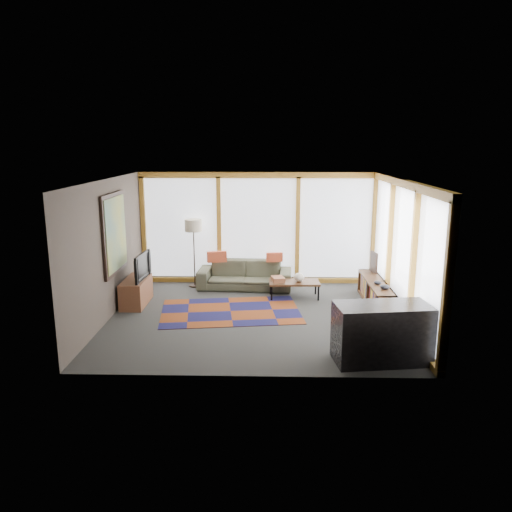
{
  "coord_description": "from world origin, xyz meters",
  "views": [
    {
      "loc": [
        0.24,
        -9.04,
        3.24
      ],
      "look_at": [
        0.0,
        0.4,
        1.1
      ],
      "focal_mm": 35.0,
      "sensor_mm": 36.0,
      "label": 1
    }
  ],
  "objects_px": {
    "coffee_table": "(294,289)",
    "sofa": "(245,275)",
    "television": "(138,266)",
    "bar_counter": "(382,333)",
    "tv_console": "(136,292)",
    "bookshelf": "(376,293)",
    "floor_lamp": "(194,253)"
  },
  "relations": [
    {
      "from": "bookshelf",
      "to": "coffee_table",
      "type": "bearing_deg",
      "value": 162.89
    },
    {
      "from": "bookshelf",
      "to": "tv_console",
      "type": "relative_size",
      "value": 1.91
    },
    {
      "from": "sofa",
      "to": "bar_counter",
      "type": "bearing_deg",
      "value": -56.58
    },
    {
      "from": "tv_console",
      "to": "sofa",
      "type": "bearing_deg",
      "value": 29.77
    },
    {
      "from": "floor_lamp",
      "to": "sofa",
      "type": "bearing_deg",
      "value": -5.14
    },
    {
      "from": "coffee_table",
      "to": "bookshelf",
      "type": "bearing_deg",
      "value": -17.11
    },
    {
      "from": "bookshelf",
      "to": "bar_counter",
      "type": "bearing_deg",
      "value": -100.01
    },
    {
      "from": "bookshelf",
      "to": "tv_console",
      "type": "height_order",
      "value": "tv_console"
    },
    {
      "from": "sofa",
      "to": "coffee_table",
      "type": "bearing_deg",
      "value": -29.34
    },
    {
      "from": "sofa",
      "to": "television",
      "type": "distance_m",
      "value": 2.49
    },
    {
      "from": "tv_console",
      "to": "bar_counter",
      "type": "relative_size",
      "value": 0.75
    },
    {
      "from": "coffee_table",
      "to": "television",
      "type": "bearing_deg",
      "value": -170.45
    },
    {
      "from": "sofa",
      "to": "coffee_table",
      "type": "height_order",
      "value": "sofa"
    },
    {
      "from": "floor_lamp",
      "to": "bookshelf",
      "type": "distance_m",
      "value": 4.14
    },
    {
      "from": "television",
      "to": "sofa",
      "type": "bearing_deg",
      "value": -56.05
    },
    {
      "from": "coffee_table",
      "to": "bar_counter",
      "type": "distance_m",
      "value": 3.4
    },
    {
      "from": "coffee_table",
      "to": "television",
      "type": "xyz_separation_m",
      "value": [
        -3.19,
        -0.54,
        0.62
      ]
    },
    {
      "from": "sofa",
      "to": "floor_lamp",
      "type": "distance_m",
      "value": 1.26
    },
    {
      "from": "sofa",
      "to": "bookshelf",
      "type": "bearing_deg",
      "value": -20.5
    },
    {
      "from": "sofa",
      "to": "television",
      "type": "height_order",
      "value": "television"
    },
    {
      "from": "tv_console",
      "to": "floor_lamp",
      "type": "bearing_deg",
      "value": 53.18
    },
    {
      "from": "tv_console",
      "to": "television",
      "type": "bearing_deg",
      "value": 5.63
    },
    {
      "from": "bookshelf",
      "to": "sofa",
      "type": "bearing_deg",
      "value": 156.2
    },
    {
      "from": "sofa",
      "to": "tv_console",
      "type": "xyz_separation_m",
      "value": [
        -2.17,
        -1.24,
        -0.04
      ]
    },
    {
      "from": "tv_console",
      "to": "television",
      "type": "xyz_separation_m",
      "value": [
        0.07,
        0.01,
        0.54
      ]
    },
    {
      "from": "tv_console",
      "to": "television",
      "type": "distance_m",
      "value": 0.54
    },
    {
      "from": "coffee_table",
      "to": "sofa",
      "type": "bearing_deg",
      "value": 147.36
    },
    {
      "from": "sofa",
      "to": "tv_console",
      "type": "relative_size",
      "value": 1.98
    },
    {
      "from": "television",
      "to": "bar_counter",
      "type": "relative_size",
      "value": 0.66
    },
    {
      "from": "sofa",
      "to": "floor_lamp",
      "type": "height_order",
      "value": "floor_lamp"
    },
    {
      "from": "bookshelf",
      "to": "bar_counter",
      "type": "height_order",
      "value": "bar_counter"
    },
    {
      "from": "coffee_table",
      "to": "tv_console",
      "type": "relative_size",
      "value": 1.0
    }
  ]
}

